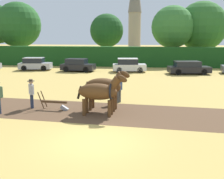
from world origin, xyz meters
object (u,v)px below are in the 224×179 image
at_px(tree_center_left, 18,25).
at_px(farmer_at_plow, 31,91).
at_px(farmer_beside_team, 119,88).
at_px(draft_horse_lead_right, 105,87).
at_px(parked_car_left, 35,64).
at_px(draft_horse_lead_left, 100,92).
at_px(plow, 56,104).
at_px(parked_car_center, 129,65).
at_px(tree_center_right, 173,27).
at_px(tree_right, 202,26).
at_px(parked_car_center_left, 78,65).
at_px(parked_car_center_right, 188,68).
at_px(church_spire, 135,6).
at_px(tree_center, 107,31).

xyz_separation_m(tree_center_left, farmer_at_plow, (14.65, -28.82, -4.89)).
bearing_deg(farmer_beside_team, tree_center_left, 159.25).
relative_size(draft_horse_lead_right, parked_car_left, 0.67).
distance_m(tree_center_left, draft_horse_lead_left, 35.53).
bearing_deg(plow, farmer_at_plow, 177.32).
distance_m(draft_horse_lead_right, farmer_at_plow, 4.28).
bearing_deg(parked_car_center, tree_center_right, 54.35).
distance_m(tree_right, parked_car_center_left, 21.17).
bearing_deg(parked_car_center_left, tree_center_left, 141.56).
relative_size(tree_center_left, parked_car_center_left, 2.38).
bearing_deg(parked_car_center_left, tree_center_right, 47.11).
distance_m(draft_horse_lead_left, parked_car_center_right, 18.71).
relative_size(church_spire, parked_car_left, 5.31).
bearing_deg(tree_center, draft_horse_lead_left, -81.64).
bearing_deg(parked_car_left, tree_center_right, 23.11).
relative_size(tree_center_right, farmer_at_plow, 5.05).
xyz_separation_m(tree_center, farmer_beside_team, (5.19, -27.81, -4.00)).
distance_m(tree_right, parked_car_left, 25.35).
relative_size(church_spire, parked_car_center, 5.31).
height_order(tree_center_right, parked_car_center, tree_center_right).
bearing_deg(tree_center_right, draft_horse_lead_right, -101.26).
xyz_separation_m(tree_center, parked_car_center_left, (-1.46, -12.78, -4.22)).
distance_m(tree_center_right, draft_horse_lead_right, 28.60).
bearing_deg(draft_horse_lead_right, parked_car_center, 94.22).
relative_size(tree_right, church_spire, 0.43).
bearing_deg(parked_car_center, tree_center_left, 141.44).
bearing_deg(farmer_beside_team, parked_car_center, 125.49).
bearing_deg(tree_right, church_spire, 115.54).
bearing_deg(parked_car_center_right, farmer_at_plow, -132.88).
relative_size(farmer_at_plow, parked_car_center, 0.42).
bearing_deg(parked_car_center_left, draft_horse_lead_right, -66.32).
relative_size(draft_horse_lead_left, farmer_at_plow, 1.64).
bearing_deg(parked_car_center_right, tree_center, 120.50).
bearing_deg(parked_car_left, church_spire, 66.90).
bearing_deg(plow, tree_center, 97.64).
relative_size(draft_horse_lead_right, parked_car_center_left, 0.68).
bearing_deg(tree_right, tree_center, -179.53).
relative_size(tree_right, parked_car_center, 2.31).
bearing_deg(parked_car_center_left, farmer_beside_team, -62.21).
relative_size(tree_right, draft_horse_lead_left, 3.36).
distance_m(tree_center, farmer_at_plow, 30.14).
xyz_separation_m(tree_center_left, parked_car_center, (18.87, -11.32, -5.12)).
bearing_deg(parked_car_center, parked_car_center_left, 176.31).
bearing_deg(tree_right, parked_car_center, -128.85).
xyz_separation_m(tree_right, parked_car_center_right, (-3.40, -13.47, -4.87)).
relative_size(parked_car_center_left, parked_car_center_right, 0.84).
height_order(draft_horse_lead_right, parked_car_center, draft_horse_lead_right).
bearing_deg(draft_horse_lead_left, plow, 168.09).
relative_size(tree_center, tree_right, 0.82).
relative_size(tree_center_left, draft_horse_lead_left, 3.44).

